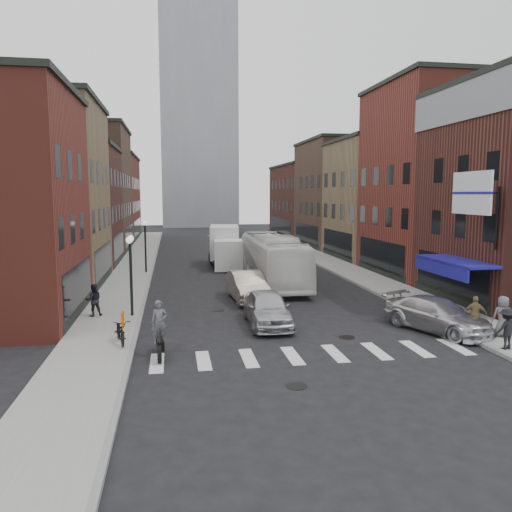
{
  "coord_description": "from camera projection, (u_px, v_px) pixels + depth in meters",
  "views": [
    {
      "loc": [
        -5.35,
        -20.98,
        6.16
      ],
      "look_at": [
        -0.85,
        5.67,
        2.79
      ],
      "focal_mm": 35.0,
      "sensor_mm": 36.0,
      "label": 1
    }
  ],
  "objects": [
    {
      "name": "sidewalk_right",
      "position": [
        328.0,
        262.0,
        45.09
      ],
      "size": [
        3.0,
        74.0,
        0.15
      ],
      "primitive_type": "cube",
      "color": "gray",
      "rests_on": "ground"
    },
    {
      "name": "bldg_right_far_a",
      "position": [
        348.0,
        194.0,
        58.13
      ],
      "size": [
        10.3,
        12.2,
        12.3
      ],
      "color": "brown",
      "rests_on": "ground"
    },
    {
      "name": "streetlamp_far",
      "position": [
        145.0,
        237.0,
        38.2
      ],
      "size": [
        0.32,
        1.22,
        4.11
      ],
      "color": "black",
      "rests_on": "ground"
    },
    {
      "name": "bldg_left_mid_a",
      "position": [
        22.0,
        194.0,
        32.63
      ],
      "size": [
        10.3,
        10.2,
        12.3
      ],
      "color": "olive",
      "rests_on": "ground"
    },
    {
      "name": "awning_blue",
      "position": [
        453.0,
        263.0,
        25.76
      ],
      "size": [
        1.8,
        5.0,
        0.78
      ],
      "color": "navy",
      "rests_on": "ground"
    },
    {
      "name": "bldg_left_mid_b",
      "position": [
        57.0,
        206.0,
        42.54
      ],
      "size": [
        10.3,
        10.2,
        10.3
      ],
      "color": "#471F19",
      "rests_on": "ground"
    },
    {
      "name": "box_truck",
      "position": [
        226.0,
        247.0,
        42.47
      ],
      "size": [
        2.89,
        7.98,
        3.39
      ],
      "rotation": [
        0.0,
        0.0,
        -0.1
      ],
      "color": "silver",
      "rests_on": "ground"
    },
    {
      "name": "parked_bicycle",
      "position": [
        121.0,
        331.0,
        20.2
      ],
      "size": [
        1.08,
        2.01,
        1.0
      ],
      "primitive_type": "imported",
      "rotation": [
        0.0,
        0.0,
        0.23
      ],
      "color": "black",
      "rests_on": "sidewalk_left"
    },
    {
      "name": "motorcycle_rider",
      "position": [
        160.0,
        331.0,
        18.8
      ],
      "size": [
        0.64,
        2.16,
        2.2
      ],
      "rotation": [
        0.0,
        0.0,
        0.1
      ],
      "color": "black",
      "rests_on": "ground"
    },
    {
      "name": "ground",
      "position": [
        296.0,
        333.0,
        22.17
      ],
      "size": [
        160.0,
        160.0,
        0.0
      ],
      "primitive_type": "plane",
      "color": "black",
      "rests_on": "ground"
    },
    {
      "name": "streetlamp_near",
      "position": [
        131.0,
        260.0,
        24.5
      ],
      "size": [
        0.32,
        1.22,
        4.11
      ],
      "color": "black",
      "rests_on": "ground"
    },
    {
      "name": "sidewalk_left",
      "position": [
        135.0,
        266.0,
        42.28
      ],
      "size": [
        3.0,
        74.0,
        0.15
      ],
      "primitive_type": "cube",
      "color": "gray",
      "rests_on": "ground"
    },
    {
      "name": "bldg_left_far_a",
      "position": [
        80.0,
        189.0,
        53.12
      ],
      "size": [
        10.3,
        12.2,
        13.3
      ],
      "color": "brown",
      "rests_on": "ground"
    },
    {
      "name": "billboard_sign",
      "position": [
        473.0,
        194.0,
        23.32
      ],
      "size": [
        1.52,
        3.0,
        3.7
      ],
      "color": "black",
      "rests_on": "ground"
    },
    {
      "name": "curb_right",
      "position": [
        312.0,
        263.0,
        44.85
      ],
      "size": [
        0.2,
        74.0,
        0.16
      ],
      "primitive_type": "cube",
      "color": "gray",
      "rests_on": "ground"
    },
    {
      "name": "transit_bus",
      "position": [
        273.0,
        260.0,
        34.14
      ],
      "size": [
        3.02,
        12.17,
        3.38
      ],
      "primitive_type": "imported",
      "rotation": [
        0.0,
        0.0,
        -0.02
      ],
      "color": "silver",
      "rests_on": "ground"
    },
    {
      "name": "sedan_left_near",
      "position": [
        267.0,
        308.0,
        23.43
      ],
      "size": [
        2.06,
        4.88,
        1.65
      ],
      "primitive_type": "imported",
      "rotation": [
        0.0,
        0.0,
        -0.02
      ],
      "color": "silver",
      "rests_on": "ground"
    },
    {
      "name": "sedan_left_far",
      "position": [
        247.0,
        286.0,
        28.92
      ],
      "size": [
        2.07,
        5.16,
        1.67
      ],
      "primitive_type": "imported",
      "rotation": [
        0.0,
        0.0,
        0.06
      ],
      "color": "#C2B29D",
      "rests_on": "ground"
    },
    {
      "name": "bike_rack",
      "position": [
        123.0,
        321.0,
        22.12
      ],
      "size": [
        0.08,
        0.68,
        0.8
      ],
      "color": "#D8590C",
      "rests_on": "sidewalk_left"
    },
    {
      "name": "ped_left_solo",
      "position": [
        94.0,
        300.0,
        24.6
      ],
      "size": [
        0.86,
        0.61,
        1.61
      ],
      "primitive_type": "imported",
      "rotation": [
        0.0,
        0.0,
        3.37
      ],
      "color": "black",
      "rests_on": "sidewalk_left"
    },
    {
      "name": "curb_left",
      "position": [
        153.0,
        267.0,
        42.54
      ],
      "size": [
        0.2,
        74.0,
        0.16
      ],
      "primitive_type": "cube",
      "color": "gray",
      "rests_on": "ground"
    },
    {
      "name": "curb_car",
      "position": [
        437.0,
        315.0,
        22.42
      ],
      "size": [
        3.93,
        5.52,
        1.49
      ],
      "primitive_type": "imported",
      "rotation": [
        0.0,
        0.0,
        0.41
      ],
      "color": "silver",
      "rests_on": "ground"
    },
    {
      "name": "ped_right_a",
      "position": [
        507.0,
        329.0,
        19.36
      ],
      "size": [
        1.1,
        0.64,
        1.62
      ],
      "primitive_type": "imported",
      "rotation": [
        0.0,
        0.0,
        3.26
      ],
      "color": "black",
      "rests_on": "sidewalk_right"
    },
    {
      "name": "crosswalk_stripes",
      "position": [
        315.0,
        354.0,
        19.23
      ],
      "size": [
        12.0,
        2.2,
        0.01
      ],
      "primitive_type": "cube",
      "color": "silver",
      "rests_on": "ground"
    },
    {
      "name": "bldg_right_mid_b",
      "position": [
        388.0,
        199.0,
        47.43
      ],
      "size": [
        10.3,
        10.2,
        11.3
      ],
      "color": "olive",
      "rests_on": "ground"
    },
    {
      "name": "bldg_left_far_b",
      "position": [
        99.0,
        198.0,
        66.94
      ],
      "size": [
        10.3,
        16.2,
        11.3
      ],
      "color": "maroon",
      "rests_on": "ground"
    },
    {
      "name": "distant_tower",
      "position": [
        198.0,
        95.0,
        95.4
      ],
      "size": [
        14.0,
        14.0,
        50.0
      ],
      "primitive_type": "cube",
      "color": "#9399A0",
      "rests_on": "ground"
    },
    {
      "name": "bldg_right_mid_a",
      "position": [
        445.0,
        181.0,
        37.46
      ],
      "size": [
        10.3,
        10.2,
        14.3
      ],
      "color": "maroon",
      "rests_on": "ground"
    },
    {
      "name": "ped_right_b",
      "position": [
        475.0,
        314.0,
        21.74
      ],
      "size": [
        1.04,
        0.87,
        1.59
      ],
      "primitive_type": "imported",
      "rotation": [
        0.0,
        0.0,
        2.62
      ],
      "color": "olive",
      "rests_on": "sidewalk_right"
    },
    {
      "name": "ped_right_c",
      "position": [
        503.0,
        316.0,
        21.06
      ],
      "size": [
        0.96,
        0.74,
        1.74
      ],
      "primitive_type": "imported",
      "rotation": [
        0.0,
        0.0,
        2.9
      ],
      "color": "slate",
      "rests_on": "sidewalk_right"
    },
    {
      "name": "bldg_right_far_b",
      "position": [
        314.0,
        201.0,
        71.95
      ],
      "size": [
        10.3,
        16.2,
        10.3
      ],
      "color": "#471F19",
      "rests_on": "ground"
    }
  ]
}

